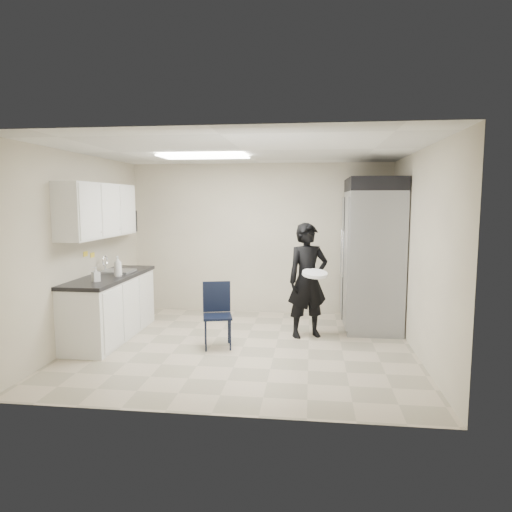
# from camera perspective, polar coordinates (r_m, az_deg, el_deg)

# --- Properties ---
(floor) EXTENTS (4.50, 4.50, 0.00)m
(floor) POSITION_cam_1_polar(r_m,az_deg,el_deg) (6.28, -1.62, -11.26)
(floor) COLOR #B3A48D
(floor) RESTS_ON ground
(ceiling) EXTENTS (4.50, 4.50, 0.00)m
(ceiling) POSITION_cam_1_polar(r_m,az_deg,el_deg) (6.00, -1.70, 13.04)
(ceiling) COLOR silver
(ceiling) RESTS_ON back_wall
(back_wall) EXTENTS (4.50, 0.00, 4.50)m
(back_wall) POSITION_cam_1_polar(r_m,az_deg,el_deg) (7.98, 0.50, 2.18)
(back_wall) COLOR beige
(back_wall) RESTS_ON floor
(left_wall) EXTENTS (0.00, 4.00, 4.00)m
(left_wall) POSITION_cam_1_polar(r_m,az_deg,el_deg) (6.72, -20.99, 0.83)
(left_wall) COLOR beige
(left_wall) RESTS_ON floor
(right_wall) EXTENTS (0.00, 4.00, 4.00)m
(right_wall) POSITION_cam_1_polar(r_m,az_deg,el_deg) (6.09, 19.77, 0.29)
(right_wall) COLOR beige
(right_wall) RESTS_ON floor
(ceiling_panel) EXTENTS (1.20, 0.60, 0.02)m
(ceiling_panel) POSITION_cam_1_polar(r_m,az_deg,el_deg) (6.50, -6.51, 12.26)
(ceiling_panel) COLOR white
(ceiling_panel) RESTS_ON ceiling
(lower_counter) EXTENTS (0.60, 1.90, 0.86)m
(lower_counter) POSITION_cam_1_polar(r_m,az_deg,el_deg) (6.90, -17.69, -6.21)
(lower_counter) COLOR silver
(lower_counter) RESTS_ON floor
(countertop) EXTENTS (0.64, 1.95, 0.05)m
(countertop) POSITION_cam_1_polar(r_m,az_deg,el_deg) (6.82, -17.83, -2.48)
(countertop) COLOR black
(countertop) RESTS_ON lower_counter
(sink) EXTENTS (0.42, 0.40, 0.14)m
(sink) POSITION_cam_1_polar(r_m,az_deg,el_deg) (7.04, -16.82, -2.28)
(sink) COLOR gray
(sink) RESTS_ON countertop
(faucet) EXTENTS (0.02, 0.02, 0.24)m
(faucet) POSITION_cam_1_polar(r_m,az_deg,el_deg) (7.10, -18.35, -1.04)
(faucet) COLOR silver
(faucet) RESTS_ON countertop
(upper_cabinets) EXTENTS (0.35, 1.80, 0.75)m
(upper_cabinets) POSITION_cam_1_polar(r_m,az_deg,el_deg) (6.79, -19.08, 5.41)
(upper_cabinets) COLOR silver
(upper_cabinets) RESTS_ON left_wall
(towel_dispenser) EXTENTS (0.22, 0.30, 0.35)m
(towel_dispenser) POSITION_cam_1_polar(r_m,az_deg,el_deg) (7.87, -15.78, 4.19)
(towel_dispenser) COLOR black
(towel_dispenser) RESTS_ON left_wall
(notice_sticker_left) EXTENTS (0.00, 0.12, 0.07)m
(notice_sticker_left) POSITION_cam_1_polar(r_m,az_deg,el_deg) (6.81, -20.53, 0.25)
(notice_sticker_left) COLOR yellow
(notice_sticker_left) RESTS_ON left_wall
(notice_sticker_right) EXTENTS (0.00, 0.12, 0.07)m
(notice_sticker_right) POSITION_cam_1_polar(r_m,az_deg,el_deg) (6.99, -19.76, 0.11)
(notice_sticker_right) COLOR yellow
(notice_sticker_right) RESTS_ON left_wall
(commercial_fridge) EXTENTS (0.80, 1.35, 2.10)m
(commercial_fridge) POSITION_cam_1_polar(r_m,az_deg,el_deg) (7.29, 14.27, -0.46)
(commercial_fridge) COLOR gray
(commercial_fridge) RESTS_ON floor
(fridge_compressor) EXTENTS (0.80, 1.35, 0.20)m
(fridge_compressor) POSITION_cam_1_polar(r_m,az_deg,el_deg) (7.24, 14.54, 8.61)
(fridge_compressor) COLOR black
(fridge_compressor) RESTS_ON commercial_fridge
(folding_chair) EXTENTS (0.46, 0.46, 0.84)m
(folding_chair) POSITION_cam_1_polar(r_m,az_deg,el_deg) (6.16, -4.85, -7.55)
(folding_chair) COLOR black
(folding_chair) RESTS_ON floor
(man_tuxedo) EXTENTS (0.71, 0.61, 1.65)m
(man_tuxedo) POSITION_cam_1_polar(r_m,az_deg,el_deg) (6.58, 6.48, -3.06)
(man_tuxedo) COLOR black
(man_tuxedo) RESTS_ON floor
(bucket_lid) EXTENTS (0.46, 0.46, 0.04)m
(bucket_lid) POSITION_cam_1_polar(r_m,az_deg,el_deg) (6.33, 7.36, -2.20)
(bucket_lid) COLOR white
(bucket_lid) RESTS_ON man_tuxedo
(soap_bottle_a) EXTENTS (0.12, 0.12, 0.29)m
(soap_bottle_a) POSITION_cam_1_polar(r_m,az_deg,el_deg) (6.61, -16.89, -1.25)
(soap_bottle_a) COLOR white
(soap_bottle_a) RESTS_ON countertop
(soap_bottle_b) EXTENTS (0.12, 0.12, 0.20)m
(soap_bottle_b) POSITION_cam_1_polar(r_m,az_deg,el_deg) (6.30, -19.39, -2.16)
(soap_bottle_b) COLOR #B1B2BE
(soap_bottle_b) RESTS_ON countertop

